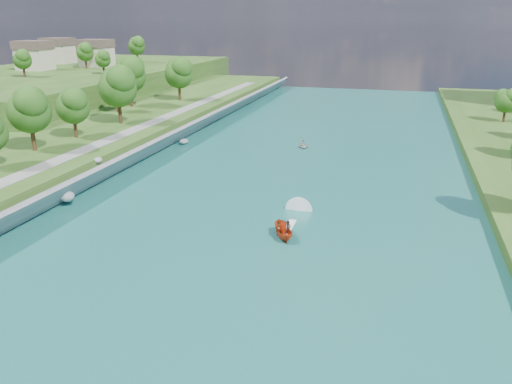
% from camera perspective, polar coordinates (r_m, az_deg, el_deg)
% --- Properties ---
extents(ground, '(260.00, 260.00, 0.00)m').
position_cam_1_polar(ground, '(49.31, -4.68, -9.37)').
color(ground, '#2D5119').
rests_on(ground, ground).
extents(river_water, '(55.00, 240.00, 0.10)m').
position_cam_1_polar(river_water, '(66.65, 1.39, -1.43)').
color(river_water, '#175852').
rests_on(river_water, ground).
extents(ridge_west, '(60.00, 120.00, 9.00)m').
position_cam_1_polar(ridge_west, '(168.37, -20.10, 11.58)').
color(ridge_west, '#2D5119').
rests_on(ridge_west, ground).
extents(riprap_bank, '(4.40, 236.00, 4.21)m').
position_cam_1_polar(riprap_bank, '(75.99, -17.94, 1.63)').
color(riprap_bank, slate).
rests_on(riprap_bank, ground).
extents(riverside_path, '(3.00, 200.00, 0.10)m').
position_cam_1_polar(riverside_path, '(79.86, -21.79, 3.32)').
color(riverside_path, gray).
rests_on(riverside_path, berm_west).
extents(ridge_houses, '(29.50, 29.50, 8.40)m').
position_cam_1_polar(ridge_houses, '(175.27, -21.16, 14.63)').
color(ridge_houses, beige).
rests_on(ridge_houses, ridge_west).
extents(trees_ridge, '(23.43, 55.58, 10.39)m').
position_cam_1_polar(trees_ridge, '(167.39, -17.57, 14.92)').
color(trees_ridge, '#244412').
rests_on(trees_ridge, ridge_west).
extents(motorboat, '(3.60, 19.08, 2.04)m').
position_cam_1_polar(motorboat, '(57.63, 3.43, -4.05)').
color(motorboat, '#B02F0E').
rests_on(motorboat, river_water).
extents(raft, '(3.24, 3.85, 1.49)m').
position_cam_1_polar(raft, '(96.42, 5.40, 5.28)').
color(raft, '#999BA1').
rests_on(raft, river_water).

